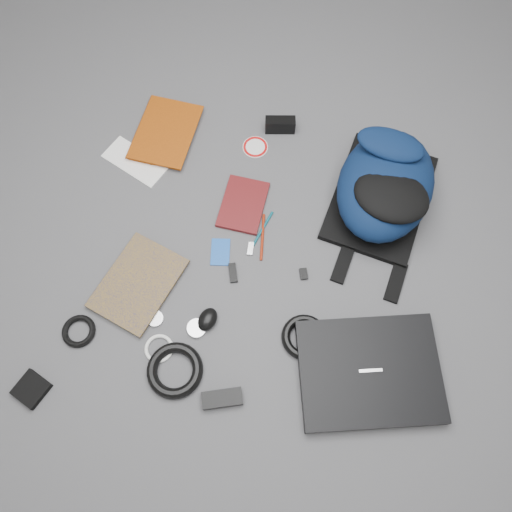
% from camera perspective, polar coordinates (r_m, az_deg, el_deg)
% --- Properties ---
extents(ground, '(4.00, 4.00, 0.00)m').
position_cam_1_polar(ground, '(1.54, 0.00, -0.28)').
color(ground, '#4F4F51').
rests_on(ground, ground).
extents(backpack, '(0.38, 0.49, 0.19)m').
position_cam_1_polar(backpack, '(1.60, 14.59, 7.89)').
color(backpack, black).
rests_on(backpack, ground).
extents(laptop, '(0.46, 0.40, 0.04)m').
position_cam_1_polar(laptop, '(1.47, 12.81, -12.76)').
color(laptop, black).
rests_on(laptop, ground).
extents(textbook_red, '(0.21, 0.27, 0.03)m').
position_cam_1_polar(textbook_red, '(1.81, -13.30, 14.19)').
color(textbook_red, '#853407').
rests_on(textbook_red, ground).
extents(comic_book, '(0.27, 0.32, 0.02)m').
position_cam_1_polar(comic_book, '(1.58, -16.22, -1.39)').
color(comic_book, '#BD920D').
rests_on(comic_book, ground).
extents(envelope, '(0.24, 0.17, 0.00)m').
position_cam_1_polar(envelope, '(1.75, -13.64, 10.46)').
color(envelope, white).
rests_on(envelope, ground).
extents(dvd_case, '(0.14, 0.19, 0.01)m').
position_cam_1_polar(dvd_case, '(1.62, -1.49, 5.90)').
color(dvd_case, '#480D0E').
rests_on(dvd_case, ground).
extents(compact_camera, '(0.11, 0.06, 0.06)m').
position_cam_1_polar(compact_camera, '(1.76, 2.78, 14.74)').
color(compact_camera, black).
rests_on(compact_camera, ground).
extents(sticker_disc, '(0.09, 0.09, 0.00)m').
position_cam_1_polar(sticker_disc, '(1.74, -0.08, 12.34)').
color(sticker_disc, white).
rests_on(sticker_disc, ground).
extents(pen_teal, '(0.05, 0.14, 0.01)m').
position_cam_1_polar(pen_teal, '(1.58, 0.68, 2.97)').
color(pen_teal, '#0A5162').
rests_on(pen_teal, ground).
extents(pen_red, '(0.03, 0.16, 0.01)m').
position_cam_1_polar(pen_red, '(1.57, 0.75, 2.19)').
color(pen_red, maroon).
rests_on(pen_red, ground).
extents(id_badge, '(0.07, 0.10, 0.00)m').
position_cam_1_polar(id_badge, '(1.55, -4.09, 0.46)').
color(id_badge, '#1853B5').
rests_on(id_badge, ground).
extents(usb_black, '(0.04, 0.07, 0.01)m').
position_cam_1_polar(usb_black, '(1.52, -2.65, -1.94)').
color(usb_black, black).
rests_on(usb_black, ground).
extents(usb_silver, '(0.02, 0.04, 0.01)m').
position_cam_1_polar(usb_silver, '(1.55, -0.64, 0.83)').
color(usb_silver, '#B7B7B9').
rests_on(usb_silver, ground).
extents(key_fob, '(0.03, 0.04, 0.01)m').
position_cam_1_polar(key_fob, '(1.53, 5.46, -2.06)').
color(key_fob, black).
rests_on(key_fob, ground).
extents(mouse, '(0.07, 0.08, 0.04)m').
position_cam_1_polar(mouse, '(1.47, -5.56, -7.22)').
color(mouse, black).
rests_on(mouse, ground).
extents(headphone_left, '(0.05, 0.05, 0.01)m').
position_cam_1_polar(headphone_left, '(1.51, -11.43, -7.04)').
color(headphone_left, silver).
rests_on(headphone_left, ground).
extents(headphone_right, '(0.07, 0.07, 0.01)m').
position_cam_1_polar(headphone_right, '(1.48, -6.79, -8.21)').
color(headphone_right, silver).
rests_on(headphone_right, ground).
extents(cable_coil, '(0.16, 0.16, 0.03)m').
position_cam_1_polar(cable_coil, '(1.46, 5.56, -9.20)').
color(cable_coil, black).
rests_on(cable_coil, ground).
extents(power_brick, '(0.12, 0.08, 0.03)m').
position_cam_1_polar(power_brick, '(1.43, -3.89, -15.94)').
color(power_brick, black).
rests_on(power_brick, ground).
extents(power_cord_coil, '(0.17, 0.17, 0.03)m').
position_cam_1_polar(power_cord_coil, '(1.46, -9.25, -12.76)').
color(power_cord_coil, black).
rests_on(power_cord_coil, ground).
extents(pouch, '(0.11, 0.11, 0.02)m').
position_cam_1_polar(pouch, '(1.57, -24.29, -13.69)').
color(pouch, black).
rests_on(pouch, ground).
extents(earbud_coil, '(0.11, 0.11, 0.02)m').
position_cam_1_polar(earbud_coil, '(1.55, -19.60, -8.09)').
color(earbud_coil, black).
rests_on(earbud_coil, ground).
extents(white_cable_coil, '(0.10, 0.10, 0.01)m').
position_cam_1_polar(white_cable_coil, '(1.48, -11.03, -10.33)').
color(white_cable_coil, white).
rests_on(white_cable_coil, ground).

